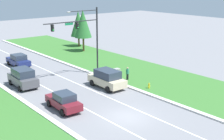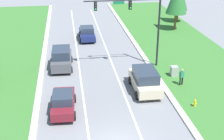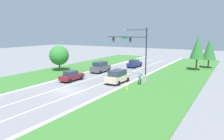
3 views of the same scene
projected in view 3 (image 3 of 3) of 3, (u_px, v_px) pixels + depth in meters
ground_plane at (67, 91)px, 29.86m from camera, size 160.00×160.00×0.00m
curb_strip_right at (102, 96)px, 27.08m from camera, size 0.50×90.00×0.15m
curb_strip_left at (38, 85)px, 32.61m from camera, size 0.50×90.00×0.15m
grass_verge_right at (141, 103)px, 24.52m from camera, size 10.00×90.00×0.08m
grass_verge_left at (15, 82)px, 35.19m from camera, size 10.00×90.00×0.08m
lane_stripe_inner_left at (57, 89)px, 30.74m from camera, size 0.14×81.00×0.01m
lane_stripe_inner_right at (77, 93)px, 28.98m from camera, size 0.14×81.00×0.01m
traffic_signal_mast at (135, 45)px, 37.81m from camera, size 7.61×0.41×8.65m
graphite_suv at (100, 67)px, 43.36m from camera, size 2.31×4.67×2.15m
navy_sedan at (134, 63)px, 49.54m from camera, size 2.08×4.65×1.77m
champagne_suv at (118, 76)px, 34.34m from camera, size 2.31×4.86×2.06m
burgundy_sedan at (72, 76)px, 35.77m from camera, size 2.08×4.47×1.70m
utility_cabinet at (145, 79)px, 34.82m from camera, size 0.70×0.60×1.08m
pedestrian at (140, 79)px, 33.02m from camera, size 0.43×0.33×1.69m
fire_hydrant at (127, 88)px, 29.91m from camera, size 0.34×0.20×0.70m
conifer_near_right_tree at (210, 49)px, 47.40m from camera, size 2.91×2.91×6.64m
oak_near_left_tree at (59, 55)px, 44.38m from camera, size 3.97×3.97×5.21m
conifer_far_right_tree at (198, 47)px, 44.57m from camera, size 2.94×2.94×7.22m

